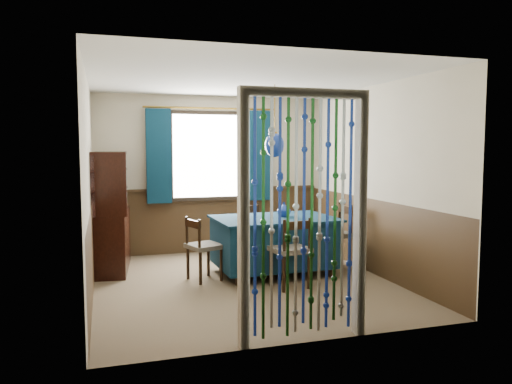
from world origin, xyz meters
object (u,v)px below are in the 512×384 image
object	(u,v)px
chair_right	(335,234)
bowl_shelf	(114,189)
chair_far	(254,231)
sideboard	(111,229)
vase_table	(284,210)
dining_table	(274,241)
pendant_lamp	(275,145)
chair_near	(291,250)
vase_sideboard	(114,202)
chair_left	(202,247)

from	to	relation	value
chair_right	bowl_shelf	world-z (taller)	bowl_shelf
chair_far	chair_right	distance (m)	1.19
sideboard	vase_table	size ratio (longest dim) A/B	9.23
dining_table	pendant_lamp	world-z (taller)	pendant_lamp
pendant_lamp	bowl_shelf	size ratio (longest dim) A/B	4.07
chair_near	sideboard	distance (m)	2.58
bowl_shelf	chair_right	bearing A→B (deg)	-12.04
pendant_lamp	vase_sideboard	world-z (taller)	pendant_lamp
chair_left	vase_sideboard	bearing A→B (deg)	-158.72
chair_right	vase_sideboard	distance (m)	3.16
vase_sideboard	dining_table	bearing A→B (deg)	-29.78
chair_left	pendant_lamp	distance (m)	1.62
dining_table	pendant_lamp	distance (m)	1.28
dining_table	vase_table	bearing A→B (deg)	18.09
chair_far	sideboard	bearing A→B (deg)	-23.25
chair_right	vase_table	xyz separation A→B (m)	(-0.74, 0.04, 0.36)
chair_far	sideboard	xyz separation A→B (m)	(-2.03, 0.12, 0.12)
chair_right	vase_sideboard	bearing A→B (deg)	70.40
vase_sideboard	chair_near	bearing A→B (deg)	-43.15
chair_near	vase_table	distance (m)	0.88
sideboard	bowl_shelf	bearing A→B (deg)	-68.86
chair_near	chair_right	bearing A→B (deg)	29.18
pendant_lamp	vase_table	distance (m)	0.89
chair_left	pendant_lamp	size ratio (longest dim) A/B	0.86
vase_table	bowl_shelf	xyz separation A→B (m)	(-2.18, 0.58, 0.30)
pendant_lamp	bowl_shelf	xyz separation A→B (m)	(-2.02, 0.64, -0.58)
bowl_shelf	vase_sideboard	distance (m)	0.57
chair_right	pendant_lamp	world-z (taller)	pendant_lamp
vase_sideboard	pendant_lamp	bearing A→B (deg)	-29.78
chair_near	pendant_lamp	distance (m)	1.45
chair_far	bowl_shelf	distance (m)	2.09
bowl_shelf	chair_near	bearing A→B (deg)	-34.04
vase_table	chair_near	bearing A→B (deg)	-103.72
dining_table	vase_sideboard	bearing A→B (deg)	148.28
bowl_shelf	vase_table	bearing A→B (deg)	-14.92
dining_table	sideboard	world-z (taller)	sideboard
chair_near	vase_sideboard	xyz separation A→B (m)	(-1.99, 1.87, 0.45)
bowl_shelf	vase_sideboard	bearing A→B (deg)	90.00
chair_left	pendant_lamp	bearing A→B (deg)	74.78
chair_far	sideboard	size ratio (longest dim) A/B	0.52
pendant_lamp	vase_table	size ratio (longest dim) A/B	5.33
chair_far	chair_left	xyz separation A→B (m)	(-0.93, -0.80, -0.02)
pendant_lamp	chair_right	bearing A→B (deg)	0.90
dining_table	pendant_lamp	size ratio (longest dim) A/B	1.71
chair_right	sideboard	size ratio (longest dim) A/B	0.56
chair_right	vase_table	distance (m)	0.82
chair_far	bowl_shelf	size ratio (longest dim) A/B	3.69
pendant_lamp	chair_left	bearing A→B (deg)	-176.16
chair_left	chair_right	bearing A→B (deg)	73.38
sideboard	vase_sideboard	distance (m)	0.46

